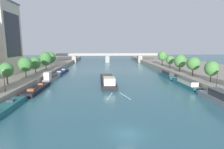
{
  "coord_description": "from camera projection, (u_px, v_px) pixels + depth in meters",
  "views": [
    {
      "loc": [
        -3.29,
        -22.15,
        11.91
      ],
      "look_at": [
        0.0,
        39.93,
        1.58
      ],
      "focal_mm": 28.41,
      "sensor_mm": 36.0,
      "label": 1
    }
  ],
  "objects": [
    {
      "name": "moored_boat_right_downstream",
      "position": [
        167.0,
        75.0,
        66.19
      ],
      "size": [
        2.46,
        12.7,
        2.44
      ],
      "color": "#23666B",
      "rests_on": "ground"
    },
    {
      "name": "quay_right",
      "position": [
        200.0,
        70.0,
        80.09
      ],
      "size": [
        36.0,
        170.0,
        1.97
      ],
      "primitive_type": "cube",
      "color": "gray",
      "rests_on": "ground"
    },
    {
      "name": "moored_boat_left_lone",
      "position": [
        51.0,
        78.0,
        60.42
      ],
      "size": [
        2.73,
        13.05,
        3.37
      ],
      "color": "gray",
      "rests_on": "ground"
    },
    {
      "name": "tree_left_nearest",
      "position": [
        35.0,
        63.0,
        63.44
      ],
      "size": [
        3.93,
        3.93,
        5.97
      ],
      "color": "brown",
      "rests_on": "quay_left"
    },
    {
      "name": "moored_boat_left_near",
      "position": [
        37.0,
        89.0,
        46.77
      ],
      "size": [
        2.9,
        14.74,
        2.13
      ],
      "color": "black",
      "rests_on": "ground"
    },
    {
      "name": "lamppost_right_bank",
      "position": [
        217.0,
        77.0,
        42.47
      ],
      "size": [
        0.28,
        0.28,
        4.22
      ],
      "color": "black",
      "rests_on": "quay_right"
    },
    {
      "name": "tree_left_far",
      "position": [
        46.0,
        59.0,
        72.77
      ],
      "size": [
        4.64,
        4.64,
        7.28
      ],
      "color": "brown",
      "rests_on": "quay_left"
    },
    {
      "name": "lamppost_left_bank",
      "position": [
        4.0,
        80.0,
        37.84
      ],
      "size": [
        0.28,
        0.28,
        4.79
      ],
      "color": "black",
      "rests_on": "quay_left"
    },
    {
      "name": "tree_left_distant",
      "position": [
        25.0,
        64.0,
        54.98
      ],
      "size": [
        4.17,
        4.17,
        6.32
      ],
      "color": "brown",
      "rests_on": "quay_left"
    },
    {
      "name": "moored_boat_left_downstream",
      "position": [
        62.0,
        72.0,
        75.81
      ],
      "size": [
        3.25,
        14.54,
        2.19
      ],
      "color": "#1E284C",
      "rests_on": "ground"
    },
    {
      "name": "moored_boat_right_upstream",
      "position": [
        186.0,
        83.0,
        51.5
      ],
      "size": [
        2.76,
        14.35,
        2.29
      ],
      "color": "#23666B",
      "rests_on": "ground"
    },
    {
      "name": "quay_left",
      "position": [
        15.0,
        71.0,
        75.83
      ],
      "size": [
        36.0,
        170.0,
        1.97
      ],
      "primitive_type": "cube",
      "color": "gray",
      "rests_on": "ground"
    },
    {
      "name": "bridge_far",
      "position": [
        107.0,
        57.0,
        123.1
      ],
      "size": [
        69.66,
        4.4,
        6.27
      ],
      "color": "#9E998E",
      "rests_on": "ground"
    },
    {
      "name": "tree_left_past_mid",
      "position": [
        51.0,
        57.0,
        83.31
      ],
      "size": [
        4.74,
        4.74,
        6.85
      ],
      "color": "brown",
      "rests_on": "quay_left"
    },
    {
      "name": "tree_right_second",
      "position": [
        212.0,
        68.0,
        47.87
      ],
      "size": [
        3.66,
        3.66,
        5.78
      ],
      "color": "brown",
      "rests_on": "quay_right"
    },
    {
      "name": "barge_midriver",
      "position": [
        108.0,
        81.0,
        55.46
      ],
      "size": [
        4.86,
        22.29,
        3.08
      ],
      "color": "black",
      "rests_on": "ground"
    },
    {
      "name": "tree_right_far",
      "position": [
        180.0,
        61.0,
        67.93
      ],
      "size": [
        4.5,
        4.5,
        6.5
      ],
      "color": "brown",
      "rests_on": "quay_right"
    },
    {
      "name": "tree_right_third",
      "position": [
        162.0,
        56.0,
        87.03
      ],
      "size": [
        4.13,
        4.13,
        7.03
      ],
      "color": "brown",
      "rests_on": "quay_right"
    },
    {
      "name": "tree_left_midway",
      "position": [
        6.0,
        70.0,
        44.86
      ],
      "size": [
        3.39,
        3.39,
        5.68
      ],
      "color": "brown",
      "rests_on": "quay_left"
    },
    {
      "name": "ground_plane",
      "position": [
        128.0,
        134.0,
        23.94
      ],
      "size": [
        400.0,
        400.0,
        0.0
      ],
      "primitive_type": "plane",
      "color": "#336675"
    },
    {
      "name": "moored_boat_left_far",
      "position": [
        4.0,
        109.0,
        31.81
      ],
      "size": [
        2.86,
        13.63,
        2.21
      ],
      "color": "#23666B",
      "rests_on": "ground"
    },
    {
      "name": "tree_right_past_mid",
      "position": [
        170.0,
        60.0,
        77.7
      ],
      "size": [
        3.25,
        3.25,
        5.45
      ],
      "color": "brown",
      "rests_on": "quay_right"
    },
    {
      "name": "wake_behind_barge",
      "position": [
        117.0,
        96.0,
        41.87
      ],
      "size": [
        5.6,
        5.98,
        0.03
      ],
      "color": "#A5D1DB",
      "rests_on": "ground"
    },
    {
      "name": "tree_right_end_of_row",
      "position": [
        193.0,
        63.0,
        57.45
      ],
      "size": [
        4.25,
        4.25,
        6.22
      ],
      "color": "brown",
      "rests_on": "quay_right"
    }
  ]
}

